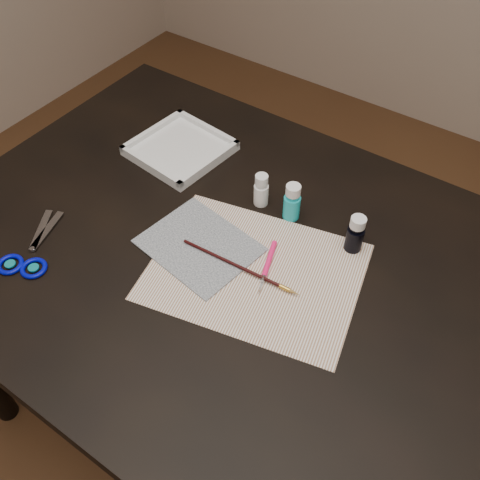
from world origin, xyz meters
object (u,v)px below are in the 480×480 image
Objects in this scene: paint_bottle_navy at (355,234)px; canvas at (199,245)px; paper at (255,271)px; paint_bottle_white at (261,190)px; palette_tray at (180,148)px; paint_bottle_cyan at (292,202)px; scissors at (33,242)px.

canvas is at bearing -146.38° from paint_bottle_navy.
paper is 0.20m from paint_bottle_white.
palette_tray is (-0.22, 0.22, 0.01)m from canvas.
canvas is at bearing -100.82° from paint_bottle_white.
canvas is 0.18m from paint_bottle_white.
canvas is 2.53× the size of paint_bottle_cyan.
paint_bottle_cyan is (-0.02, 0.17, 0.04)m from paper.
paint_bottle_white is 0.48m from scissors.
canvas is 2.56× the size of paint_bottle_navy.
paint_bottle_cyan reaches higher than scissors.
scissors reaches higher than paper.
canvas is at bearing -175.85° from paper.
paint_bottle_white is 0.08m from paint_bottle_cyan.
canvas is at bearing -121.53° from paint_bottle_cyan.
paint_bottle_cyan is 0.33m from palette_tray.
scissors is 0.41m from palette_tray.
palette_tray reaches higher than canvas.
canvas is 0.31m from paint_bottle_navy.
paint_bottle_cyan reaches higher than canvas.
paint_bottle_cyan reaches higher than paint_bottle_navy.
paint_bottle_white is 0.91× the size of paint_bottle_navy.
paint_bottle_navy reaches higher than scissors.
paint_bottle_white reaches higher than palette_tray.
paint_bottle_white is at bearing -179.05° from paint_bottle_cyan.
paint_bottle_white reaches higher than scissors.
paint_bottle_cyan reaches higher than palette_tray.
paper is 1.98× the size of palette_tray.
paper is 0.21m from paint_bottle_navy.
canvas is 0.31m from palette_tray.
paint_bottle_white is (-0.10, 0.17, 0.04)m from paper.
paper is 1.83× the size of canvas.
canvas is 1.08× the size of scissors.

